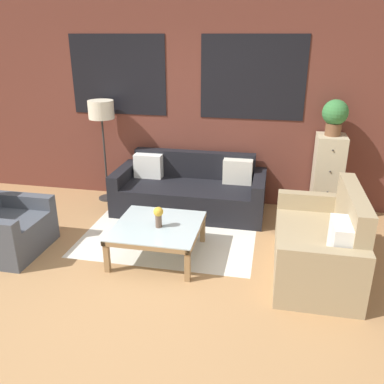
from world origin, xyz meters
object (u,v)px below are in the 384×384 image
Objects in this scene: settee_vintage at (320,246)px; flower_vase at (158,215)px; drawer_cabinet at (327,177)px; potted_plant at (335,115)px; floor_lamp at (102,115)px; couch_dark at (190,192)px; coffee_table at (158,229)px; armchair_corner at (3,228)px.

flower_vase is at bearing -178.29° from settee_vintage.
drawer_cabinet is 0.83m from potted_plant.
flower_vase is (1.25, -1.54, -0.75)m from floor_lamp.
couch_dark reaches higher than flower_vase.
floor_lamp is (-1.23, 1.49, 0.95)m from coffee_table.
floor_lamp is at bearing 172.28° from couch_dark.
armchair_corner is 0.77× the size of drawer_cabinet.
armchair_corner reaches higher than flower_vase.
armchair_corner is (-3.50, -0.24, -0.03)m from settee_vintage.
potted_plant is at bearing 0.42° from floor_lamp.
couch_dark is at bearing 39.99° from armchair_corner.
armchair_corner is at bearing -107.14° from floor_lamp.
settee_vintage is (1.65, -1.31, 0.03)m from couch_dark.
floor_lamp is (-2.97, 1.49, 0.96)m from settee_vintage.
potted_plant reaches higher than settee_vintage.
coffee_table is at bearing -141.78° from potted_plant.
drawer_cabinet is at bearing 0.42° from floor_lamp.
flower_vase is (-1.71, -0.05, 0.21)m from settee_vintage.
settee_vintage is at bearing -97.01° from drawer_cabinet.
settee_vintage is 1.73m from flower_vase.
armchair_corner reaches higher than coffee_table.
couch_dark is at bearing 87.37° from flower_vase.
drawer_cabinet is at bearing -90.00° from potted_plant.
drawer_cabinet is at bearing 82.99° from settee_vintage.
coffee_table is 4.00× the size of flower_vase.
floor_lamp is at bearing 72.86° from armchair_corner.
drawer_cabinet reaches higher than settee_vintage.
potted_plant is at bearing 38.22° from coffee_table.
coffee_table is 0.20m from flower_vase.
armchair_corner is 1.82m from flower_vase.
armchair_corner is (-1.85, -1.55, -0.00)m from couch_dark.
floor_lamp is 3.23m from drawer_cabinet.
drawer_cabinet is (0.19, 1.51, 0.25)m from settee_vintage.
flower_vase reaches higher than coffee_table.
floor_lamp is at bearing 129.21° from flower_vase.
armchair_corner is 0.92× the size of coffee_table.
drawer_cabinet reaches higher than armchair_corner.
couch_dark is 2.16m from potted_plant.
flower_vase is (-1.90, -1.56, -0.87)m from potted_plant.
couch_dark is 1.87m from drawer_cabinet.
couch_dark is at bearing -173.74° from potted_plant.
settee_vintage is at bearing -97.01° from potted_plant.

